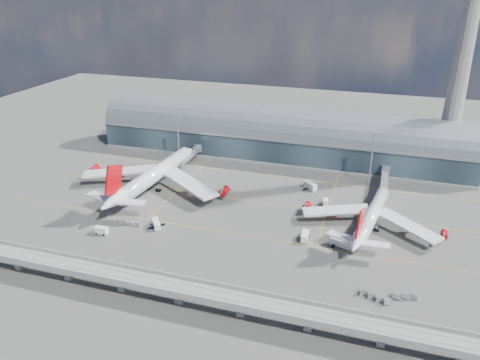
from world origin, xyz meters
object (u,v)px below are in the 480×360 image
(airliner_right, at_px, (371,217))
(cargo_train_2, at_px, (406,296))
(service_truck_2, at_px, (341,243))
(cargo_train_1, at_px, (375,297))
(service_truck_4, at_px, (326,203))
(airliner_left, at_px, (153,176))
(service_truck_3, at_px, (305,236))
(floodlight_mast_left, at_px, (178,137))
(service_truck_0, at_px, (156,224))
(service_truck_5, at_px, (310,186))
(cargo_train_0, at_px, (130,223))
(control_tower, at_px, (461,70))
(service_truck_1, at_px, (101,231))
(floodlight_mast_right, at_px, (372,157))

(airliner_right, distance_m, cargo_train_2, 44.93)
(service_truck_2, xyz_separation_m, cargo_train_1, (13.65, -27.76, -0.64))
(service_truck_4, height_order, cargo_train_1, service_truck_4)
(airliner_left, bearing_deg, service_truck_3, -13.56)
(floodlight_mast_left, xyz_separation_m, service_truck_0, (21.68, -69.79, -12.08))
(service_truck_5, bearing_deg, service_truck_2, -117.61)
(airliner_right, height_order, cargo_train_2, airliner_right)
(service_truck_0, height_order, service_truck_2, service_truck_0)
(cargo_train_0, xyz_separation_m, cargo_train_2, (106.08, -15.28, 0.14))
(control_tower, height_order, service_truck_0, control_tower)
(service_truck_0, bearing_deg, control_tower, 4.45)
(airliner_right, relative_size, cargo_train_0, 6.04)
(service_truck_2, bearing_deg, service_truck_3, 104.62)
(service_truck_0, xyz_separation_m, service_truck_5, (52.48, 54.82, 0.13))
(airliner_left, height_order, service_truck_1, airliner_left)
(service_truck_1, xyz_separation_m, cargo_train_1, (103.72, -8.86, -0.60))
(floodlight_mast_left, relative_size, service_truck_2, 3.02)
(control_tower, bearing_deg, airliner_left, -153.68)
(airliner_right, height_order, service_truck_3, airliner_right)
(cargo_train_1, bearing_deg, floodlight_mast_right, -15.80)
(service_truck_1, distance_m, service_truck_5, 96.61)
(cargo_train_1, bearing_deg, cargo_train_2, -90.70)
(floodlight_mast_left, distance_m, airliner_left, 37.75)
(cargo_train_0, bearing_deg, floodlight_mast_left, 15.71)
(service_truck_1, bearing_deg, cargo_train_0, -36.73)
(service_truck_0, bearing_deg, airliner_right, -18.70)
(airliner_left, relative_size, cargo_train_0, 7.90)
(control_tower, relative_size, cargo_train_0, 10.41)
(airliner_right, bearing_deg, service_truck_5, 144.07)
(floodlight_mast_right, relative_size, service_truck_0, 3.55)
(cargo_train_2, bearing_deg, service_truck_2, 59.25)
(floodlight_mast_right, relative_size, service_truck_5, 3.73)
(airliner_left, bearing_deg, service_truck_0, -57.11)
(airliner_left, relative_size, service_truck_3, 12.03)
(airliner_right, bearing_deg, cargo_train_1, -76.16)
(service_truck_0, height_order, cargo_train_2, service_truck_0)
(service_truck_4, xyz_separation_m, cargo_train_0, (-72.91, -41.46, -0.59))
(airliner_right, distance_m, service_truck_1, 106.42)
(floodlight_mast_right, xyz_separation_m, airliner_left, (-96.30, -36.94, -6.83))
(airliner_right, distance_m, service_truck_5, 41.15)
(service_truck_1, xyz_separation_m, service_truck_5, (70.50, 66.06, 0.17))
(airliner_right, xyz_separation_m, service_truck_3, (-23.18, -17.57, -3.35))
(control_tower, xyz_separation_m, service_truck_4, (-51.49, -57.81, -50.20))
(floodlight_mast_right, height_order, service_truck_0, floodlight_mast_right)
(control_tower, xyz_separation_m, service_truck_2, (-41.27, -90.14, -50.09))
(cargo_train_0, bearing_deg, service_truck_4, -53.13)
(airliner_left, height_order, cargo_train_1, airliner_left)
(floodlight_mast_left, height_order, floodlight_mast_right, same)
(service_truck_3, bearing_deg, airliner_right, 33.89)
(control_tower, relative_size, floodlight_mast_left, 4.01)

